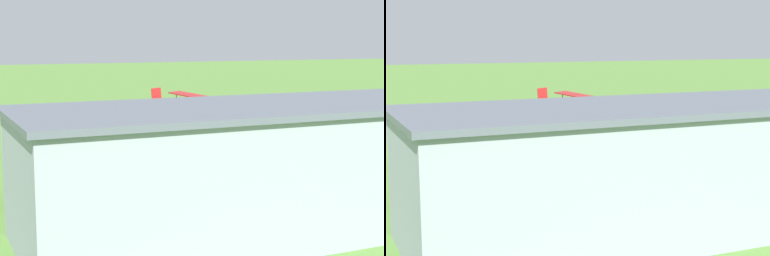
{
  "view_description": "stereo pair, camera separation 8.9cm",
  "coord_description": "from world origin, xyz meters",
  "views": [
    {
      "loc": [
        17.71,
        65.51,
        11.42
      ],
      "look_at": [
        -4.63,
        12.97,
        3.06
      ],
      "focal_mm": 58.56,
      "sensor_mm": 36.0,
      "label": 1
    },
    {
      "loc": [
        17.63,
        65.54,
        11.42
      ],
      "look_at": [
        -4.63,
        12.97,
        3.06
      ],
      "focal_mm": 58.56,
      "sensor_mm": 36.0,
      "label": 2
    }
  ],
  "objects": [
    {
      "name": "biplane",
      "position": [
        -7.63,
        2.59,
        4.22
      ],
      "size": [
        6.76,
        7.19,
        3.54
      ],
      "color": "#B21E1E"
    },
    {
      "name": "hangar",
      "position": [
        -0.55,
        33.99,
        3.8
      ],
      "size": [
        29.68,
        11.55,
        7.57
      ],
      "color": "#99A3AD",
      "rests_on": "ground_plane"
    },
    {
      "name": "person_watching_takeoff",
      "position": [
        -13.24,
        18.96,
        0.81
      ],
      "size": [
        0.53,
        0.53,
        1.64
      ],
      "color": "orange",
      "rests_on": "ground_plane"
    },
    {
      "name": "person_walking_on_apron",
      "position": [
        7.65,
        18.84,
        0.79
      ],
      "size": [
        0.51,
        0.51,
        1.59
      ],
      "color": "#72338C",
      "rests_on": "ground_plane"
    },
    {
      "name": "person_near_hangar_door",
      "position": [
        12.62,
        19.28,
        0.8
      ],
      "size": [
        0.53,
        0.53,
        1.62
      ],
      "color": "navy",
      "rests_on": "ground_plane"
    },
    {
      "name": "ground_plane",
      "position": [
        0.0,
        0.0,
        0.0
      ],
      "size": [
        400.0,
        400.0,
        0.0
      ],
      "primitive_type": "plane",
      "color": "#568438"
    }
  ]
}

